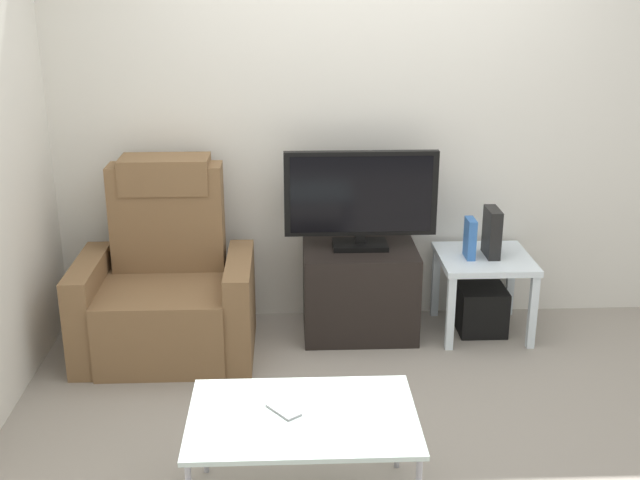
% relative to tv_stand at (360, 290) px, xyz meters
% --- Properties ---
extents(ground_plane, '(6.40, 6.40, 0.00)m').
position_rel_tv_stand_xyz_m(ground_plane, '(0.04, -0.82, -0.27)').
color(ground_plane, gray).
extents(wall_back, '(6.40, 0.06, 2.60)m').
position_rel_tv_stand_xyz_m(wall_back, '(0.04, 0.31, 1.03)').
color(wall_back, silver).
rests_on(wall_back, ground).
extents(tv_stand, '(0.66, 0.50, 0.53)m').
position_rel_tv_stand_xyz_m(tv_stand, '(0.00, 0.00, 0.00)').
color(tv_stand, black).
rests_on(tv_stand, ground).
extents(television, '(0.89, 0.20, 0.58)m').
position_rel_tv_stand_xyz_m(television, '(-0.00, 0.02, 0.57)').
color(television, black).
rests_on(television, tv_stand).
extents(recliner_armchair, '(0.98, 0.78, 1.08)m').
position_rel_tv_stand_xyz_m(recliner_armchair, '(-1.12, -0.16, 0.10)').
color(recliner_armchair, brown).
rests_on(recliner_armchair, ground).
extents(side_table, '(0.54, 0.54, 0.48)m').
position_rel_tv_stand_xyz_m(side_table, '(0.74, -0.02, 0.14)').
color(side_table, silver).
rests_on(side_table, ground).
extents(subwoofer_box, '(0.28, 0.28, 0.28)m').
position_rel_tv_stand_xyz_m(subwoofer_box, '(0.74, -0.02, -0.13)').
color(subwoofer_box, black).
rests_on(subwoofer_box, ground).
extents(book_upright, '(0.05, 0.14, 0.24)m').
position_rel_tv_stand_xyz_m(book_upright, '(0.64, -0.04, 0.33)').
color(book_upright, '#3366B2').
rests_on(book_upright, side_table).
extents(game_console, '(0.07, 0.20, 0.29)m').
position_rel_tv_stand_xyz_m(game_console, '(0.77, -0.01, 0.36)').
color(game_console, black).
rests_on(game_console, side_table).
extents(coffee_table, '(0.90, 0.60, 0.44)m').
position_rel_tv_stand_xyz_m(coffee_table, '(-0.38, -1.66, 0.14)').
color(coffee_table, '#B2C6C1').
rests_on(coffee_table, ground).
extents(cell_phone, '(0.15, 0.16, 0.01)m').
position_rel_tv_stand_xyz_m(cell_phone, '(-0.45, -1.63, 0.17)').
color(cell_phone, '#B7B7BC').
rests_on(cell_phone, coffee_table).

